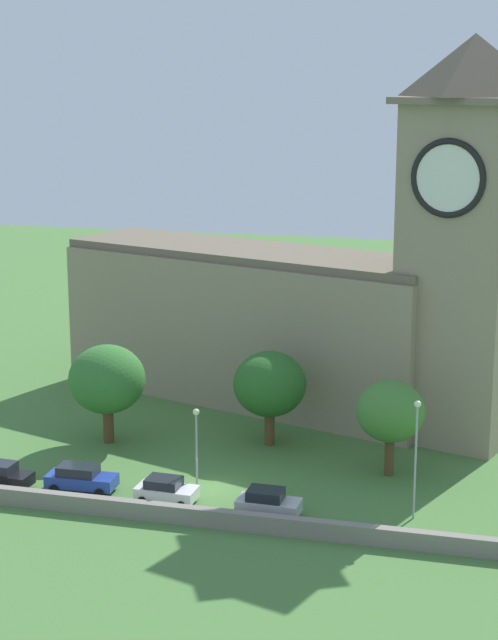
{
  "coord_description": "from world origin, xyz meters",
  "views": [
    {
      "loc": [
        19.47,
        -64.32,
        27.46
      ],
      "look_at": [
        0.69,
        7.4,
        10.2
      ],
      "focal_mm": 58.95,
      "sensor_mm": 36.0,
      "label": 1
    }
  ],
  "objects_px": {
    "car_black": "(0,475)",
    "car_silver": "(268,503)",
    "car_blue": "(81,478)",
    "streetlamp_west_mid": "(196,436)",
    "streetlamp_central": "(416,442)",
    "tree_riverside_east": "(391,412)",
    "church": "(317,299)",
    "tree_riverside_west": "(270,384)",
    "tree_churchyard": "(107,380)",
    "car_white": "(166,490)"
  },
  "relations": [
    {
      "from": "tree_riverside_west",
      "to": "tree_riverside_east",
      "type": "relative_size",
      "value": 1.06
    },
    {
      "from": "car_silver",
      "to": "streetlamp_west_mid",
      "type": "bearing_deg",
      "value": 155.06
    },
    {
      "from": "car_blue",
      "to": "streetlamp_central",
      "type": "xyz_separation_m",
      "value": [
        22.34,
        1.08,
        4.25
      ]
    },
    {
      "from": "car_white",
      "to": "streetlamp_central",
      "type": "relative_size",
      "value": 0.52
    },
    {
      "from": "tree_churchyard",
      "to": "car_white",
      "type": "bearing_deg",
      "value": -50.88
    },
    {
      "from": "car_black",
      "to": "car_blue",
      "type": "bearing_deg",
      "value": 9.99
    },
    {
      "from": "car_blue",
      "to": "car_white",
      "type": "relative_size",
      "value": 1.17
    },
    {
      "from": "streetlamp_central",
      "to": "streetlamp_west_mid",
      "type": "bearing_deg",
      "value": 178.39
    },
    {
      "from": "streetlamp_central",
      "to": "tree_churchyard",
      "type": "relative_size",
      "value": 1.02
    },
    {
      "from": "car_black",
      "to": "streetlamp_central",
      "type": "relative_size",
      "value": 0.57
    },
    {
      "from": "tree_churchyard",
      "to": "tree_riverside_west",
      "type": "height_order",
      "value": "tree_churchyard"
    },
    {
      "from": "church",
      "to": "streetlamp_west_mid",
      "type": "relative_size",
      "value": 6.94
    },
    {
      "from": "church",
      "to": "tree_riverside_west",
      "type": "bearing_deg",
      "value": -99.59
    },
    {
      "from": "church",
      "to": "tree_riverside_west",
      "type": "height_order",
      "value": "church"
    },
    {
      "from": "car_blue",
      "to": "streetlamp_central",
      "type": "relative_size",
      "value": 0.61
    },
    {
      "from": "tree_churchyard",
      "to": "tree_riverside_west",
      "type": "xyz_separation_m",
      "value": [
        12.08,
        2.65,
        -0.23
      ]
    },
    {
      "from": "tree_churchyard",
      "to": "streetlamp_central",
      "type": "bearing_deg",
      "value": -19.25
    },
    {
      "from": "car_blue",
      "to": "streetlamp_west_mid",
      "type": "relative_size",
      "value": 0.8
    },
    {
      "from": "car_silver",
      "to": "streetlamp_west_mid",
      "type": "height_order",
      "value": "streetlamp_west_mid"
    },
    {
      "from": "church",
      "to": "tree_churchyard",
      "type": "xyz_separation_m",
      "value": [
        -13.72,
        -12.34,
        -4.48
      ]
    },
    {
      "from": "church",
      "to": "car_black",
      "type": "bearing_deg",
      "value": -127.31
    },
    {
      "from": "car_black",
      "to": "tree_riverside_east",
      "type": "xyz_separation_m",
      "value": [
        25.41,
        9.13,
        3.75
      ]
    },
    {
      "from": "car_white",
      "to": "car_black",
      "type": "bearing_deg",
      "value": -177.24
    },
    {
      "from": "car_black",
      "to": "streetlamp_central",
      "type": "xyz_separation_m",
      "value": [
        27.88,
        2.06,
        4.23
      ]
    },
    {
      "from": "car_blue",
      "to": "tree_riverside_east",
      "type": "bearing_deg",
      "value": 22.3
    },
    {
      "from": "church",
      "to": "tree_riverside_west",
      "type": "relative_size",
      "value": 5.69
    },
    {
      "from": "car_black",
      "to": "car_silver",
      "type": "xyz_separation_m",
      "value": [
        18.87,
        -0.11,
        0.02
      ]
    },
    {
      "from": "car_black",
      "to": "car_white",
      "type": "xyz_separation_m",
      "value": [
        11.78,
        0.57,
        -0.08
      ]
    },
    {
      "from": "car_silver",
      "to": "tree_riverside_west",
      "type": "bearing_deg",
      "value": 103.14
    },
    {
      "from": "car_white",
      "to": "tree_churchyard",
      "type": "relative_size",
      "value": 0.53
    },
    {
      "from": "church",
      "to": "car_blue",
      "type": "height_order",
      "value": "church"
    },
    {
      "from": "church",
      "to": "car_black",
      "type": "height_order",
      "value": "church"
    },
    {
      "from": "car_blue",
      "to": "car_white",
      "type": "height_order",
      "value": "car_blue"
    },
    {
      "from": "church",
      "to": "car_blue",
      "type": "relative_size",
      "value": 8.66
    },
    {
      "from": "tree_riverside_west",
      "to": "tree_riverside_east",
      "type": "xyz_separation_m",
      "value": [
        9.64,
        -4.02,
        -0.11
      ]
    },
    {
      "from": "car_black",
      "to": "car_blue",
      "type": "relative_size",
      "value": 0.94
    },
    {
      "from": "car_blue",
      "to": "tree_riverside_west",
      "type": "xyz_separation_m",
      "value": [
        10.23,
        12.18,
        3.87
      ]
    },
    {
      "from": "tree_churchyard",
      "to": "tree_riverside_east",
      "type": "distance_m",
      "value": 21.76
    },
    {
      "from": "car_blue",
      "to": "car_silver",
      "type": "height_order",
      "value": "car_silver"
    },
    {
      "from": "streetlamp_west_mid",
      "to": "church",
      "type": "bearing_deg",
      "value": 78.67
    },
    {
      "from": "car_black",
      "to": "car_white",
      "type": "bearing_deg",
      "value": 2.76
    },
    {
      "from": "streetlamp_west_mid",
      "to": "tree_riverside_east",
      "type": "height_order",
      "value": "tree_riverside_east"
    },
    {
      "from": "car_white",
      "to": "streetlamp_west_mid",
      "type": "relative_size",
      "value": 0.68
    },
    {
      "from": "streetlamp_west_mid",
      "to": "tree_riverside_east",
      "type": "bearing_deg",
      "value": 28.87
    },
    {
      "from": "tree_riverside_east",
      "to": "streetlamp_west_mid",
      "type": "bearing_deg",
      "value": -151.13
    },
    {
      "from": "car_white",
      "to": "tree_riverside_east",
      "type": "height_order",
      "value": "tree_riverside_east"
    },
    {
      "from": "tree_churchyard",
      "to": "car_silver",
      "type": "bearing_deg",
      "value": -34.98
    },
    {
      "from": "tree_churchyard",
      "to": "tree_riverside_east",
      "type": "bearing_deg",
      "value": -3.63
    },
    {
      "from": "car_white",
      "to": "streetlamp_central",
      "type": "distance_m",
      "value": 16.74
    },
    {
      "from": "car_black",
      "to": "streetlamp_west_mid",
      "type": "distance_m",
      "value": 13.92
    }
  ]
}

